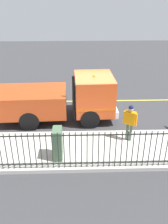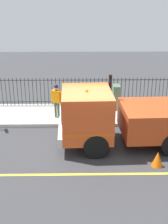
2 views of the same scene
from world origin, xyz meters
name	(u,v)px [view 1 (image 1 of 2)]	position (x,y,z in m)	size (l,w,h in m)	color
ground_plane	(93,117)	(0.00, 0.00, 0.00)	(45.10, 45.10, 0.00)	#38383A
sidewalk_slab	(98,149)	(3.19, 0.00, 0.08)	(2.79, 20.50, 0.16)	beige
lane_marking	(91,101)	(-2.11, 0.00, 0.00)	(0.12, 18.45, 0.01)	yellow
work_truck	(66,97)	(0.14, -1.42, 1.26)	(2.60, 6.26, 2.68)	#D84C1E
worker_standing	(130,119)	(2.60, 1.40, 1.20)	(0.43, 0.55, 1.69)	orange
iron_fence	(101,150)	(4.44, 0.00, 0.94)	(0.04, 17.46, 1.53)	#2D332D
utility_cabinet	(58,144)	(3.80, -1.64, 0.81)	(0.64, 0.35, 1.29)	#4C6B4C
traffic_cone	(49,100)	(-1.62, -2.50, 0.29)	(0.40, 0.40, 0.57)	orange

